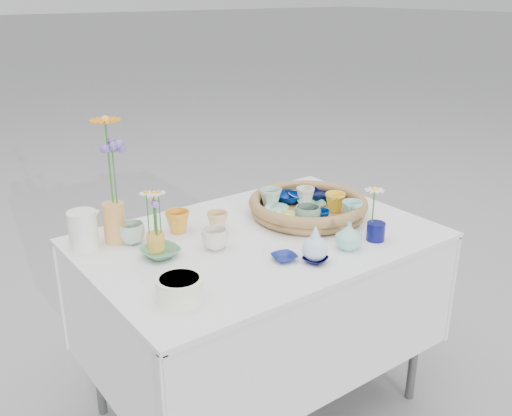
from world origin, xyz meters
TOP-DOWN VIEW (x-y plane):
  - ground at (0.00, 0.00)m, footprint 80.00×80.00m
  - display_table at (0.00, 0.00)m, footprint 1.26×0.86m
  - wicker_tray at (0.28, 0.05)m, footprint 0.47×0.47m
  - tray_ceramic_0 at (0.29, 0.17)m, footprint 0.12×0.12m
  - tray_ceramic_1 at (0.41, 0.12)m, footprint 0.15×0.15m
  - tray_ceramic_2 at (0.37, -0.01)m, footprint 0.10×0.10m
  - tray_ceramic_3 at (0.32, 0.07)m, footprint 0.14×0.14m
  - tray_ceramic_4 at (0.18, -0.06)m, footprint 0.13×0.13m
  - tray_ceramic_5 at (0.16, 0.10)m, footprint 0.11×0.11m
  - tray_ceramic_6 at (0.18, 0.17)m, footprint 0.11×0.11m
  - tray_ceramic_7 at (0.32, 0.12)m, footprint 0.09×0.09m
  - tray_ceramic_8 at (0.35, 0.18)m, footprint 0.12×0.12m
  - tray_ceramic_9 at (0.23, -0.08)m, footprint 0.07×0.07m
  - tray_ceramic_10 at (0.14, 0.02)m, footprint 0.10×0.10m
  - tray_ceramic_11 at (0.36, -0.12)m, footprint 0.10×0.10m
  - tray_ceramic_12 at (0.21, 0.20)m, footprint 0.07×0.07m
  - loose_ceramic_0 at (-0.22, 0.21)m, footprint 0.11×0.11m
  - loose_ceramic_1 at (-0.09, 0.14)m, footprint 0.08×0.08m
  - loose_ceramic_2 at (-0.37, 0.06)m, footprint 0.13×0.13m
  - loose_ceramic_3 at (-0.19, 0.01)m, footprint 0.10×0.10m
  - loose_ceramic_4 at (-0.05, -0.21)m, footprint 0.09×0.09m
  - loose_ceramic_5 at (-0.40, 0.22)m, footprint 0.10×0.10m
  - loose_ceramic_6 at (0.02, -0.28)m, footprint 0.10×0.10m
  - fluted_bowl at (-0.46, -0.23)m, footprint 0.14×0.14m
  - bud_vase_paleblue at (0.03, -0.27)m, footprint 0.09×0.09m
  - bud_vase_seafoam at (0.19, -0.27)m, footprint 0.10×0.10m
  - bud_vase_cobalt at (0.32, -0.28)m, footprint 0.07×0.07m
  - single_daisy at (0.31, -0.26)m, footprint 0.09×0.09m
  - tall_vase_yellow at (-0.44, 0.27)m, footprint 0.10×0.10m
  - gerbera at (-0.44, 0.28)m, footprint 0.15×0.15m
  - hydrangea at (-0.43, 0.26)m, footprint 0.09×0.09m
  - white_pitcher at (-0.55, 0.29)m, footprint 0.14×0.11m
  - daisy_cup at (-0.36, 0.11)m, footprint 0.07×0.07m
  - daisy_posy at (-0.37, 0.11)m, footprint 0.10×0.10m

SIDE VIEW (x-z plane):
  - ground at x=0.00m, z-range 0.00..0.00m
  - display_table at x=0.00m, z-range -0.38..0.38m
  - loose_ceramic_6 at x=0.02m, z-range 0.77..0.78m
  - loose_ceramic_4 at x=-0.05m, z-range 0.77..0.79m
  - loose_ceramic_2 at x=-0.37m, z-range 0.77..0.80m
  - tray_ceramic_8 at x=0.35m, z-range 0.78..0.81m
  - tray_ceramic_3 at x=0.32m, z-range 0.78..0.81m
  - tray_ceramic_10 at x=0.14m, z-range 0.78..0.81m
  - tray_ceramic_5 at x=0.16m, z-range 0.78..0.81m
  - bud_vase_cobalt at x=0.32m, z-range 0.76..0.83m
  - daisy_cup at x=-0.36m, z-range 0.77..0.83m
  - tray_ceramic_0 at x=0.29m, z-range 0.78..0.82m
  - fluted_bowl at x=-0.46m, z-range 0.77..0.84m
  - loose_ceramic_3 at x=-0.19m, z-range 0.77..0.84m
  - loose_ceramic_1 at x=-0.09m, z-range 0.77..0.84m
  - loose_ceramic_5 at x=-0.40m, z-range 0.77..0.84m
  - tray_ceramic_1 at x=0.41m, z-range 0.78..0.82m
  - wicker_tray at x=0.28m, z-range 0.77..0.84m
  - loose_ceramic_0 at x=-0.22m, z-range 0.77..0.85m
  - tray_ceramic_12 at x=0.21m, z-range 0.78..0.84m
  - tray_ceramic_9 at x=0.23m, z-range 0.78..0.84m
  - bud_vase_seafoam at x=0.19m, z-range 0.77..0.86m
  - tray_ceramic_7 at x=0.32m, z-range 0.78..0.85m
  - tray_ceramic_11 at x=0.36m, z-range 0.78..0.86m
  - tray_ceramic_2 at x=0.37m, z-range 0.78..0.86m
  - tray_ceramic_4 at x=0.18m, z-range 0.78..0.86m
  - tray_ceramic_6 at x=0.18m, z-range 0.78..0.86m
  - bud_vase_paleblue at x=0.03m, z-range 0.77..0.90m
  - white_pitcher at x=-0.55m, z-range 0.77..0.90m
  - tall_vase_yellow at x=-0.44m, z-range 0.77..0.91m
  - single_daisy at x=0.31m, z-range 0.82..0.96m
  - daisy_posy at x=-0.37m, z-range 0.83..0.98m
  - hydrangea at x=-0.43m, z-range 0.87..1.14m
  - gerbera at x=-0.44m, z-range 0.90..1.22m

